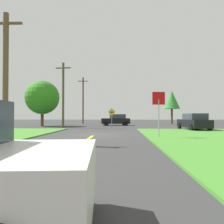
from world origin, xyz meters
The scene contains 11 objects.
ground_plane centered at (0.00, 0.00, 0.00)m, with size 120.00×120.00×0.00m, color #363636.
lane_stripe_center centered at (0.00, -8.00, 0.01)m, with size 0.20×14.00×0.01m, color yellow.
stop_sign centered at (4.36, -2.19, 2.08)m, with size 0.81×0.13×2.92m.
car_approaching_junction centered at (1.21, 14.80, 0.80)m, with size 4.26×2.35×1.62m.
car_on_crossroad centered at (9.10, 5.34, 0.81)m, with size 2.19×4.65×1.62m.
utility_pole_near centered at (-4.41, -4.29, 3.67)m, with size 1.80×0.30×7.11m.
utility_pole_mid centered at (-4.80, 8.64, 3.95)m, with size 1.80×0.26×7.61m.
utility_pole_far centered at (-4.82, 21.57, 4.27)m, with size 1.80×0.26×8.24m.
direction_sign centered at (0.90, 8.45, 1.41)m, with size 0.91×0.08×2.28m.
oak_tree_left centered at (10.58, 20.51, 4.07)m, with size 2.75×2.75×5.61m.
pine_tree_center centered at (-8.70, 12.39, 3.87)m, with size 4.55×4.55×6.16m.
Camera 1 is at (1.99, -15.61, 1.41)m, focal length 33.75 mm.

